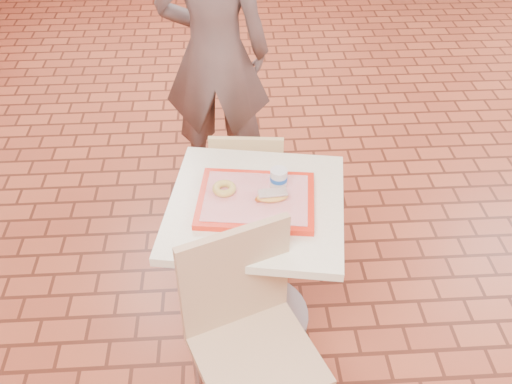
{
  "coord_description": "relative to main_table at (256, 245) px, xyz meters",
  "views": [
    {
      "loc": [
        -1.49,
        -2.23,
        2.43
      ],
      "look_at": [
        -1.38,
        -0.37,
        0.86
      ],
      "focal_mm": 40.0,
      "sensor_mm": 36.0,
      "label": 1
    }
  ],
  "objects": [
    {
      "name": "chair_main_back",
      "position": [
        -0.01,
        0.57,
        -0.08
      ],
      "size": [
        0.41,
        0.41,
        0.82
      ],
      "rotation": [
        0.0,
        0.0,
        3.05
      ],
      "color": "#E8D08B",
      "rests_on": "ground"
    },
    {
      "name": "long_john_donut",
      "position": [
        0.07,
        -0.02,
        0.31
      ],
      "size": [
        0.15,
        0.08,
        0.04
      ],
      "rotation": [
        0.0,
        0.0,
        0.08
      ],
      "color": "gold",
      "rests_on": "serving_tray"
    },
    {
      "name": "ring_donut",
      "position": [
        -0.14,
        0.05,
        0.31
      ],
      "size": [
        0.12,
        0.12,
        0.03
      ],
      "primitive_type": "torus",
      "rotation": [
        0.0,
        0.0,
        0.13
      ],
      "color": "gold",
      "rests_on": "serving_tray"
    },
    {
      "name": "customer",
      "position": [
        -0.17,
        1.23,
        0.36
      ],
      "size": [
        0.7,
        0.49,
        1.8
      ],
      "primitive_type": "imported",
      "rotation": [
        0.0,
        0.0,
        3.05
      ],
      "color": "brown",
      "rests_on": "ground"
    },
    {
      "name": "paper_cup",
      "position": [
        0.1,
        0.06,
        0.34
      ],
      "size": [
        0.08,
        0.08,
        0.1
      ],
      "rotation": [
        0.0,
        0.0,
        -0.06
      ],
      "color": "silver",
      "rests_on": "serving_tray"
    },
    {
      "name": "wainscot_band",
      "position": [
        1.38,
        0.37,
        -0.04
      ],
      "size": [
        8.0,
        10.0,
        1.0
      ],
      "color": "maroon",
      "rests_on": "ground"
    },
    {
      "name": "serving_tray",
      "position": [
        -0.0,
        -0.0,
        0.28
      ],
      "size": [
        0.5,
        0.39,
        0.03
      ],
      "rotation": [
        0.0,
        0.0,
        -0.13
      ],
      "color": "red",
      "rests_on": "main_table"
    },
    {
      "name": "chair_main_front",
      "position": [
        -0.06,
        -0.49,
        0.01
      ],
      "size": [
        0.59,
        0.59,
        0.99
      ],
      "rotation": [
        0.0,
        0.0,
        0.37
      ],
      "color": "tan",
      "rests_on": "ground"
    },
    {
      "name": "main_table",
      "position": [
        0.0,
        0.0,
        0.0
      ],
      "size": [
        0.76,
        0.76,
        0.8
      ],
      "rotation": [
        0.0,
        0.0,
        -0.17
      ],
      "color": "beige",
      "rests_on": "ground"
    }
  ]
}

